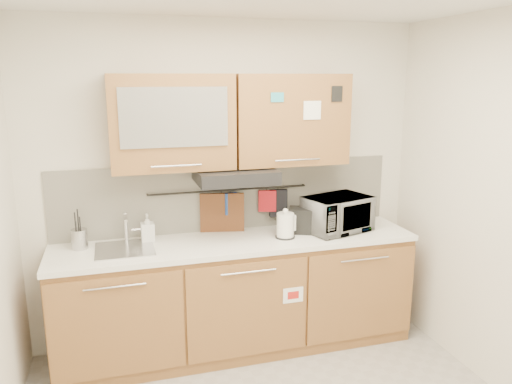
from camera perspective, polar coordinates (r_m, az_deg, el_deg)
wall_back at (r=4.09m, az=-3.23°, el=0.91°), size 3.20×0.00×3.20m
base_cabinet at (r=4.09m, az=-2.07°, el=-12.32°), size 2.80×0.64×0.88m
countertop at (r=3.90m, az=-2.12°, el=-5.76°), size 2.82×0.62×0.04m
backsplash at (r=4.10m, az=-3.18°, el=-0.49°), size 2.80×0.02×0.56m
upper_cabinets at (r=3.84m, az=-2.80°, el=8.14°), size 1.82×0.37×0.70m
range_hood at (r=3.83m, az=-2.41°, el=1.91°), size 0.60×0.46×0.10m
sink at (r=3.81m, az=-14.75°, el=-6.30°), size 0.42×0.40×0.26m
utensil_rail at (r=4.05m, az=-3.07°, el=0.21°), size 1.30×0.02×0.02m
utensil_crock at (r=3.90m, az=-19.54°, el=-5.05°), size 0.13×0.13×0.30m
kettle at (r=3.93m, az=3.37°, el=-3.91°), size 0.18×0.17×0.24m
toaster at (r=4.07m, az=5.65°, el=-3.21°), size 0.31×0.25×0.20m
microwave at (r=4.13m, az=9.27°, el=-2.49°), size 0.60×0.49×0.29m
soap_bottle at (r=3.91m, az=-12.29°, el=-4.03°), size 0.10×0.10×0.22m
cutting_board at (r=4.08m, az=-3.88°, el=-3.19°), size 0.36×0.10×0.44m
oven_mitt at (r=4.06m, az=-2.92°, el=-1.33°), size 0.11×0.06×0.18m
dark_pouch at (r=4.18m, az=2.57°, el=-1.28°), size 0.15×0.06×0.23m
pot_holder at (r=4.14m, az=1.30°, el=-1.04°), size 0.15×0.06×0.18m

